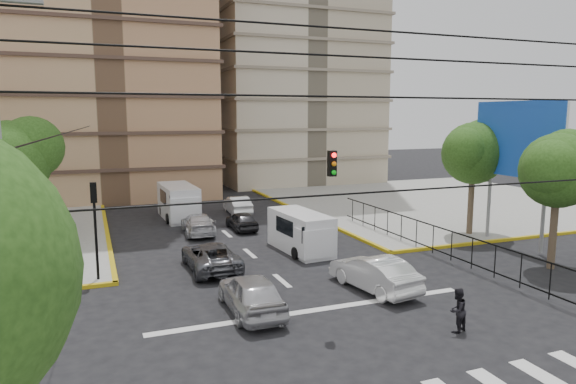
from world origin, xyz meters
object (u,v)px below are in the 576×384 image
van_left_lane (179,203)px  car_white_front_right (374,273)px  car_silver_front_left (251,293)px  pedestrian_crosswalk (457,310)px  traffic_light_nw (95,215)px  van_right_lane (302,233)px

van_left_lane → car_white_front_right: bearing=-76.2°
car_silver_front_left → pedestrian_crosswalk: 7.49m
traffic_light_nw → car_silver_front_left: size_ratio=0.98×
car_white_front_right → van_left_lane: bearing=-82.8°
van_right_lane → van_left_lane: 12.47m
van_left_lane → van_right_lane: bearing=-69.5°
van_right_lane → van_left_lane: (-4.81, 11.50, 0.14)m
traffic_light_nw → pedestrian_crosswalk: traffic_light_nw is taller
car_silver_front_left → traffic_light_nw: bearing=-46.6°
van_right_lane → car_white_front_right: size_ratio=1.08×
pedestrian_crosswalk → car_white_front_right: bearing=-103.4°
traffic_light_nw → car_white_front_right: 12.52m
van_left_lane → car_silver_front_left: (-0.39, -18.84, -0.42)m
traffic_light_nw → car_silver_front_left: traffic_light_nw is taller
van_right_lane → car_white_front_right: 6.87m
car_silver_front_left → car_white_front_right: size_ratio=0.98×
van_right_lane → car_silver_front_left: 9.00m
van_left_lane → car_white_front_right: size_ratio=1.20×
car_white_front_right → van_right_lane: bearing=-95.0°
car_silver_front_left → van_right_lane: bearing=-124.4°
van_right_lane → car_white_front_right: bearing=-91.2°
van_right_lane → pedestrian_crosswalk: bearing=-90.5°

